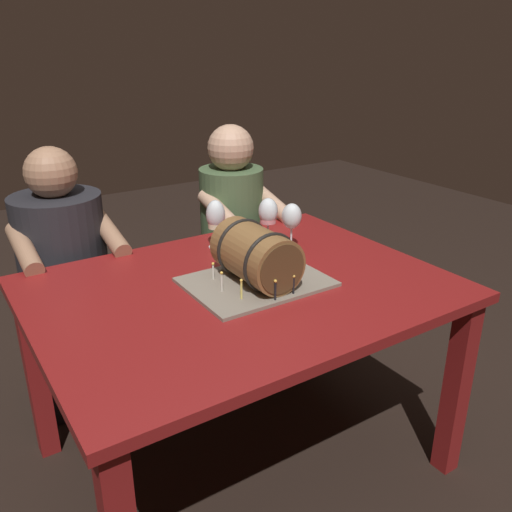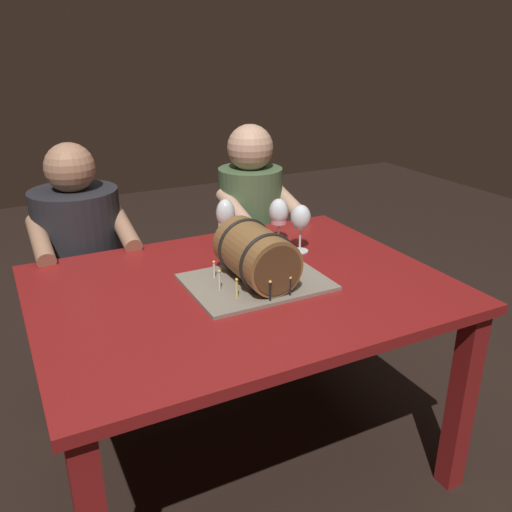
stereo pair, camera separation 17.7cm
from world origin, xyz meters
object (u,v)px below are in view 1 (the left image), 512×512
Objects in this scene: barrel_cake at (256,259)px; wine_glass_white at (216,217)px; dining_table at (241,311)px; wine_glass_rose at (268,213)px; wine_glass_empty at (292,217)px; person_seated_right at (233,254)px; person_seated_left at (68,290)px.

barrel_cake reaches higher than wine_glass_white.
wine_glass_rose is at bearing 43.11° from dining_table.
wine_glass_empty is 0.16× the size of person_seated_right.
wine_glass_white is 0.60m from person_seated_right.
person_seated_left is at bearing 142.38° from wine_glass_empty.
wine_glass_empty reaches higher than wine_glass_rose.
wine_glass_white is 1.03× the size of wine_glass_rose.
person_seated_left is at bearing 179.97° from person_seated_right.
barrel_cake reaches higher than dining_table.
barrel_cake is 2.37× the size of wine_glass_white.
wine_glass_white is 0.29m from wine_glass_empty.
wine_glass_empty is 0.17× the size of person_seated_left.
person_seated_right reaches higher than barrel_cake.
person_seated_left reaches higher than barrel_cake.
wine_glass_empty is 0.99m from person_seated_left.
wine_glass_empty is 0.67m from person_seated_right.
dining_table is 1.18× the size of person_seated_right.
barrel_cake is 0.40m from wine_glass_rose.
person_seated_right reaches higher than wine_glass_empty.
barrel_cake is at bearing -130.11° from wine_glass_rose.
wine_glass_empty is 1.01× the size of wine_glass_rose.
dining_table is 0.47m from wine_glass_rose.
person_seated_right reaches higher than wine_glass_white.
person_seated_left is at bearing 147.26° from wine_glass_rose.
person_seated_right reaches higher than dining_table.
dining_table is at bearing -153.18° from wine_glass_empty.
wine_glass_white is 0.71m from person_seated_left.
barrel_cake is 0.40× the size of person_seated_left.
person_seated_left is at bearing 118.68° from dining_table.
dining_table is 0.84m from person_seated_left.
wine_glass_white is (0.06, 0.37, 0.03)m from barrel_cake.
wine_glass_empty is (0.29, 0.19, 0.04)m from barrel_cake.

